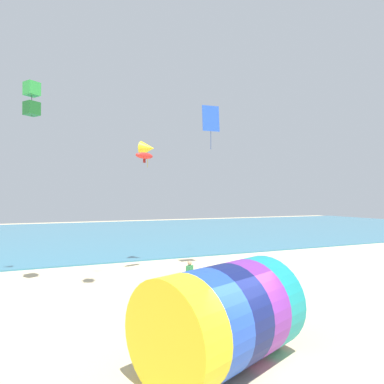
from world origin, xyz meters
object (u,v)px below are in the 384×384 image
(kite_red_parafoil, at_px, (144,156))
(bystander_near_water, at_px, (190,277))
(kite_handler, at_px, (280,305))
(kite_green_box, at_px, (32,99))
(cooler_box, at_px, (268,339))
(kite_magenta_diamond, at_px, (213,117))
(kite_yellow_delta, at_px, (148,148))
(kite_blue_diamond, at_px, (211,119))
(giant_inflatable_tube, at_px, (222,316))

(kite_red_parafoil, height_order, bystander_near_water, kite_red_parafoil)
(kite_handler, xyz_separation_m, kite_green_box, (-8.12, 8.76, 8.60))
(kite_green_box, relative_size, cooler_box, 3.33)
(kite_handler, distance_m, kite_magenta_diamond, 17.24)
(kite_handler, height_order, bystander_near_water, kite_handler)
(kite_green_box, bearing_deg, kite_yellow_delta, 27.14)
(kite_blue_diamond, height_order, kite_red_parafoil, kite_blue_diamond)
(giant_inflatable_tube, distance_m, kite_magenta_diamond, 19.20)
(giant_inflatable_tube, height_order, bystander_near_water, giant_inflatable_tube)
(kite_yellow_delta, bearing_deg, kite_red_parafoil, -111.22)
(kite_blue_diamond, relative_size, kite_magenta_diamond, 2.26)
(giant_inflatable_tube, bearing_deg, kite_red_parafoil, 84.52)
(kite_blue_diamond, distance_m, cooler_box, 14.37)
(kite_handler, relative_size, kite_blue_diamond, 0.58)
(kite_green_box, height_order, kite_red_parafoil, kite_green_box)
(kite_yellow_delta, bearing_deg, kite_blue_diamond, -39.93)
(giant_inflatable_tube, height_order, kite_green_box, kite_green_box)
(kite_green_box, bearing_deg, kite_magenta_diamond, 20.69)
(kite_magenta_diamond, bearing_deg, kite_red_parafoil, -153.28)
(kite_red_parafoil, xyz_separation_m, kite_magenta_diamond, (6.30, 3.17, 3.62))
(cooler_box, bearing_deg, kite_yellow_delta, 90.28)
(kite_magenta_diamond, bearing_deg, kite_handler, -107.76)
(giant_inflatable_tube, bearing_deg, kite_green_box, 115.74)
(kite_green_box, height_order, kite_magenta_diamond, kite_magenta_diamond)
(kite_handler, bearing_deg, kite_magenta_diamond, 72.24)
(kite_yellow_delta, bearing_deg, bystander_near_water, -89.89)
(giant_inflatable_tube, distance_m, kite_green_box, 14.02)
(cooler_box, bearing_deg, kite_handler, 37.68)
(kite_yellow_delta, xyz_separation_m, cooler_box, (0.07, -13.19, -7.66))
(giant_inflatable_tube, bearing_deg, cooler_box, 19.30)
(kite_green_box, bearing_deg, kite_red_parafoil, 13.94)
(giant_inflatable_tube, height_order, kite_magenta_diamond, kite_magenta_diamond)
(bystander_near_water, bearing_deg, kite_blue_diamond, 52.66)
(giant_inflatable_tube, distance_m, bystander_near_water, 7.07)
(kite_blue_diamond, bearing_deg, bystander_near_water, -127.34)
(kite_handler, bearing_deg, cooler_box, -142.32)
(giant_inflatable_tube, relative_size, kite_green_box, 2.90)
(kite_green_box, xyz_separation_m, kite_yellow_delta, (6.91, 3.54, -1.57))
(kite_green_box, relative_size, kite_magenta_diamond, 1.41)
(kite_handler, distance_m, bystander_near_water, 5.33)
(kite_green_box, height_order, kite_blue_diamond, kite_blue_diamond)
(kite_blue_diamond, relative_size, kite_yellow_delta, 1.56)
(kite_handler, xyz_separation_m, kite_yellow_delta, (-1.21, 12.30, 7.03))
(giant_inflatable_tube, bearing_deg, kite_handler, 26.77)
(giant_inflatable_tube, xyz_separation_m, kite_green_box, (-4.99, 10.34, 8.05))
(kite_green_box, xyz_separation_m, kite_red_parafoil, (6.12, 1.52, -2.34))
(giant_inflatable_tube, distance_m, kite_blue_diamond, 14.75)
(kite_handler, xyz_separation_m, kite_magenta_diamond, (4.31, 13.46, 9.89))
(kite_magenta_diamond, bearing_deg, kite_green_box, -159.31)
(kite_handler, distance_m, cooler_box, 1.58)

